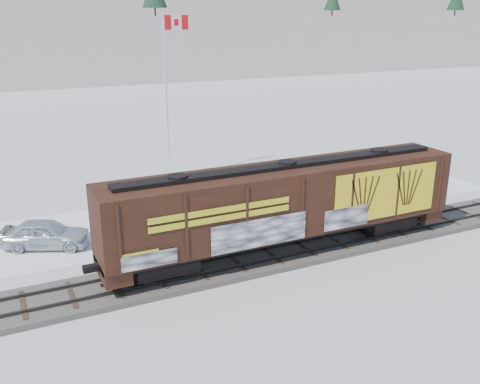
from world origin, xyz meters
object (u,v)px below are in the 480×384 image
hopper_railcar (286,202)px  car_silver (46,234)px  car_white (137,208)px  car_dark (334,185)px  flagpole (169,122)px

hopper_railcar → car_silver: size_ratio=4.12×
car_silver → car_white: (5.50, 1.69, 0.06)m
hopper_railcar → car_white: bearing=124.8°
car_silver → car_white: bearing=-49.0°
hopper_railcar → car_dark: size_ratio=3.55×
car_dark → car_white: bearing=72.4°
flagpole → car_silver: flagpole is taller
car_silver → car_white: size_ratio=0.89×
flagpole → hopper_railcar: bearing=-85.8°
hopper_railcar → car_dark: hopper_railcar is taller
hopper_railcar → car_silver: hopper_railcar is taller
hopper_railcar → car_silver: bearing=149.9°
hopper_railcar → car_white: 10.15m
flagpole → car_silver: 13.84m
hopper_railcar → flagpole: size_ratio=1.56×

